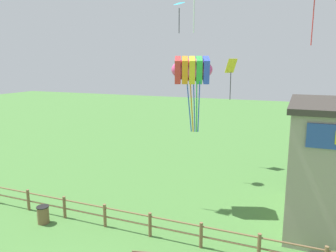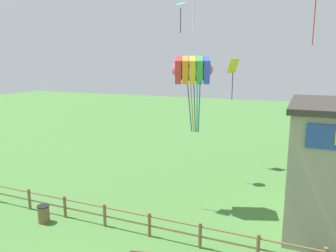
{
  "view_description": "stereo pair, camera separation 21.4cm",
  "coord_description": "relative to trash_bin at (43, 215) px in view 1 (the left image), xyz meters",
  "views": [
    {
      "loc": [
        5.54,
        -6.0,
        7.23
      ],
      "look_at": [
        0.0,
        7.5,
        4.41
      ],
      "focal_mm": 35.0,
      "sensor_mm": 36.0,
      "label": 1
    },
    {
      "loc": [
        5.73,
        -5.92,
        7.23
      ],
      "look_at": [
        0.0,
        7.5,
        4.41
      ],
      "focal_mm": 35.0,
      "sensor_mm": 36.0,
      "label": 2
    }
  ],
  "objects": [
    {
      "name": "wooden_fence",
      "position": [
        5.03,
        0.79,
        0.2
      ],
      "size": [
        18.01,
        0.14,
        1.06
      ],
      "color": "brown",
      "rests_on": "ground_plane"
    },
    {
      "name": "trash_bin",
      "position": [
        0.0,
        0.0,
        0.0
      ],
      "size": [
        0.56,
        0.56,
        0.81
      ],
      "color": "brown",
      "rests_on": "ground_plane"
    },
    {
      "name": "kite_rainbow_parafoil",
      "position": [
        5.57,
        4.52,
        6.48
      ],
      "size": [
        2.32,
        1.91,
        3.7
      ],
      "color": "#E54C8C"
    },
    {
      "name": "kite_cyan_delta",
      "position": [
        3.44,
        8.43,
        10.19
      ],
      "size": [
        0.88,
        0.87,
        1.88
      ],
      "color": "#2DB2C6"
    },
    {
      "name": "kite_yellow_diamond",
      "position": [
        5.93,
        12.01,
        6.3
      ],
      "size": [
        0.81,
        0.85,
        2.82
      ],
      "color": "yellow"
    }
  ]
}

